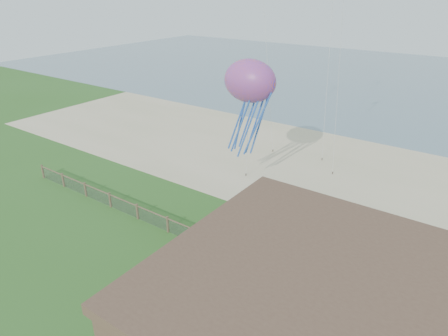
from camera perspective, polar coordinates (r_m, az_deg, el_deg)
The scene contains 6 objects.
ground at distance 23.56m, azimuth -12.68°, elevation -17.91°, with size 160.00×160.00×0.00m, color #305E20.
sand_beach at distance 38.98m, azimuth 11.51°, elevation 0.37°, with size 72.00×20.00×0.02m, color tan.
ocean at distance 79.71m, azimuth 25.10°, elevation 11.02°, with size 160.00×68.00×0.02m, color slate.
chainlink_fence at distance 26.56m, azimuth -3.19°, elevation -10.20°, with size 36.20×0.20×1.25m, color #4C372A, non-canonical shape.
picnic_table at distance 22.29m, azimuth -0.87°, elevation -18.88°, with size 1.69×1.28×0.71m, color brown, non-canonical shape.
octopus_kite at distance 30.19m, azimuth 3.61°, elevation 8.56°, with size 3.82×2.70×7.86m, color #E75B24, non-canonical shape.
Camera 1 is at (13.75, -10.92, 15.71)m, focal length 32.00 mm.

